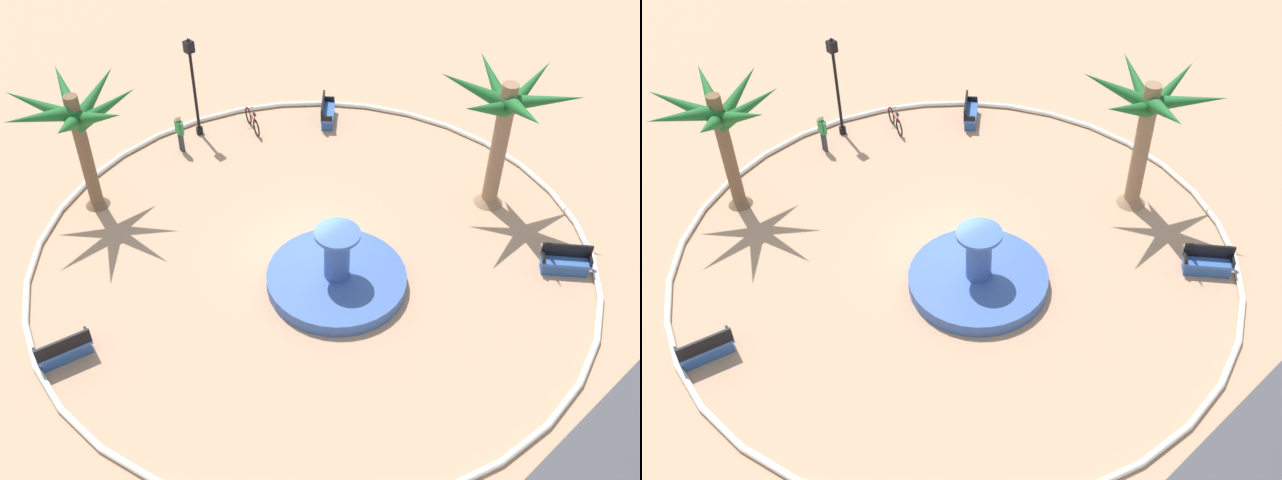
{
  "view_description": "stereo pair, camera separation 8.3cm",
  "coord_description": "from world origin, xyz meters",
  "views": [
    {
      "loc": [
        12.12,
        13.44,
        17.05
      ],
      "look_at": [
        0.13,
        0.47,
        1.0
      ],
      "focal_mm": 41.51,
      "sensor_mm": 36.0,
      "label": 1
    },
    {
      "loc": [
        12.06,
        13.5,
        17.05
      ],
      "look_at": [
        0.13,
        0.47,
        1.0
      ],
      "focal_mm": 41.51,
      "sensor_mm": 36.0,
      "label": 2
    }
  ],
  "objects": [
    {
      "name": "bench_west",
      "position": [
        -5.85,
        -5.56,
        0.35
      ],
      "size": [
        1.51,
        1.46,
        1.0
      ],
      "color": "#335BA8",
      "rests_on": "ground"
    },
    {
      "name": "person_cyclist_helmet",
      "position": [
        -0.21,
        -7.93,
        0.89
      ],
      "size": [
        0.22,
        0.53,
        1.6
      ],
      "color": "#33333D",
      "rests_on": "ground"
    },
    {
      "name": "fountain",
      "position": [
        0.43,
        1.57,
        0.32
      ],
      "size": [
        4.48,
        4.48,
        2.23
      ],
      "color": "#38569E",
      "rests_on": "ground"
    },
    {
      "name": "ground_plane",
      "position": [
        0.0,
        0.0,
        0.0
      ],
      "size": [
        80.0,
        80.0,
        0.0
      ],
      "primitive_type": "plane",
      "color": "tan"
    },
    {
      "name": "plaza_curb",
      "position": [
        0.0,
        0.0,
        0.1
      ],
      "size": [
        18.81,
        18.81,
        0.2
      ],
      "primitive_type": "torus",
      "color": "silver",
      "rests_on": "ground"
    },
    {
      "name": "palm_tree_near_fountain",
      "position": [
        -6.48,
        2.3,
        3.63
      ],
      "size": [
        4.62,
        4.44,
        5.13
      ],
      "color": "#8E6B4C",
      "rests_on": "ground"
    },
    {
      "name": "lamppost",
      "position": [
        -1.41,
        -8.41,
        2.48
      ],
      "size": [
        0.32,
        0.32,
        4.24
      ],
      "color": "black",
      "rests_on": "ground"
    },
    {
      "name": "bicycle_red_frame",
      "position": [
        -3.2,
        -7.19,
        0.38
      ],
      "size": [
        0.69,
        1.64,
        0.94
      ],
      "color": "black",
      "rests_on": "ground"
    },
    {
      "name": "palm_tree_by_curb",
      "position": [
        3.99,
        -7.18,
        3.58
      ],
      "size": [
        4.51,
        4.55,
        4.78
      ],
      "color": "brown",
      "rests_on": "ground"
    },
    {
      "name": "bench_east",
      "position": [
        -5.45,
        6.18,
        0.35
      ],
      "size": [
        1.43,
        1.53,
        1.0
      ],
      "color": "#335BA8",
      "rests_on": "ground"
    },
    {
      "name": "bench_north",
      "position": [
        8.29,
        -1.57,
        0.35
      ],
      "size": [
        1.67,
        0.8,
        1.0
      ],
      "color": "#335BA8",
      "rests_on": "ground"
    }
  ]
}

